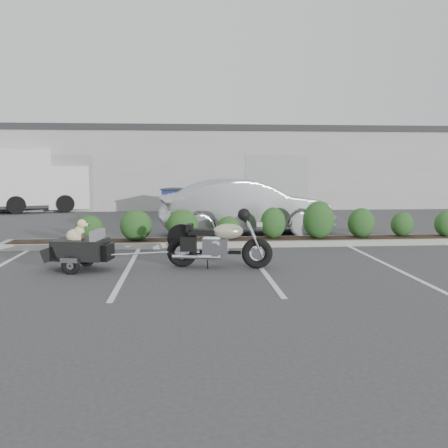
{
  "coord_description": "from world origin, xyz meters",
  "views": [
    {
      "loc": [
        -0.35,
        -10.11,
        2.06
      ],
      "look_at": [
        0.55,
        0.63,
        0.75
      ],
      "focal_mm": 38.0,
      "sensor_mm": 36.0,
      "label": 1
    }
  ],
  "objects": [
    {
      "name": "motorcycle",
      "position": [
        0.34,
        -0.61,
        0.5
      ],
      "size": [
        2.17,
        0.9,
        1.25
      ],
      "rotation": [
        0.0,
        0.0,
        -0.19
      ],
      "color": "black",
      "rests_on": "ground"
    },
    {
      "name": "pet_trailer",
      "position": [
        -2.44,
        -0.59,
        0.44
      ],
      "size": [
        1.76,
        1.0,
        1.04
      ],
      "rotation": [
        0.0,
        0.0,
        -0.19
      ],
      "color": "black",
      "rests_on": "ground"
    },
    {
      "name": "sedan",
      "position": [
        1.49,
        4.0,
        0.84
      ],
      "size": [
        5.3,
        2.54,
        1.68
      ],
      "primitive_type": "imported",
      "rotation": [
        0.0,
        0.0,
        1.73
      ],
      "color": "#A7A7AE",
      "rests_on": "ground"
    },
    {
      "name": "planter_kerb",
      "position": [
        1.0,
        2.2,
        0.07
      ],
      "size": [
        12.0,
        1.0,
        0.15
      ],
      "primitive_type": "cube",
      "color": "#9E9E93",
      "rests_on": "ground"
    },
    {
      "name": "dumpster",
      "position": [
        -0.29,
        9.4,
        0.59
      ],
      "size": [
        2.1,
        1.77,
        1.17
      ],
      "rotation": [
        0.0,
        0.0,
        -0.37
      ],
      "color": "navy",
      "rests_on": "ground"
    },
    {
      "name": "ground",
      "position": [
        0.0,
        0.0,
        0.0
      ],
      "size": [
        90.0,
        90.0,
        0.0
      ],
      "primitive_type": "plane",
      "color": "#38383A",
      "rests_on": "ground"
    },
    {
      "name": "building",
      "position": [
        0.0,
        17.0,
        2.0
      ],
      "size": [
        26.0,
        10.0,
        4.0
      ],
      "primitive_type": "cube",
      "color": "#9EA099",
      "rests_on": "ground"
    },
    {
      "name": "delivery_truck",
      "position": [
        -7.78,
        12.13,
        1.36
      ],
      "size": [
        6.47,
        3.6,
        2.82
      ],
      "rotation": [
        0.0,
        0.0,
        0.28
      ],
      "color": "silver",
      "rests_on": "ground"
    }
  ]
}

